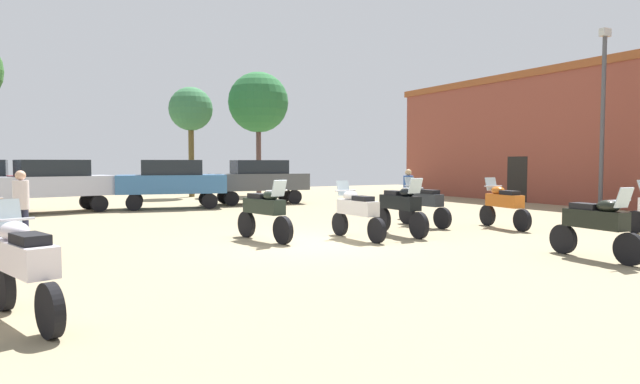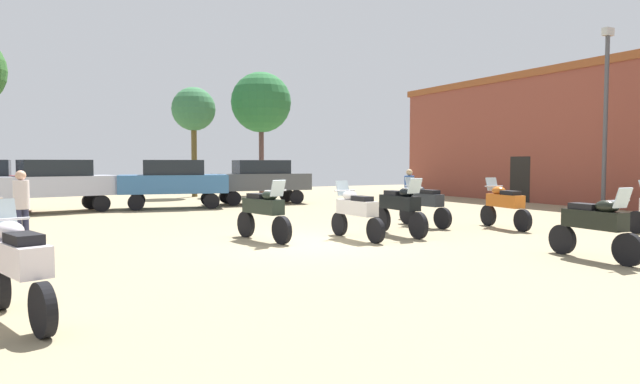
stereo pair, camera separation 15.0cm
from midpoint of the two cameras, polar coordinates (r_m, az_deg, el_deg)
ground_plane at (r=13.03m, az=-1.06°, el=-5.36°), size 44.00×52.00×0.02m
brick_building at (r=29.43m, az=26.25°, el=5.17°), size 6.12×20.40×6.27m
motorcycle_2 at (r=7.48m, az=-28.54°, el=-6.52°), size 0.85×2.16×1.45m
motorcycle_3 at (r=14.42m, az=8.64°, el=-1.55°), size 0.62×2.32×1.51m
motorcycle_4 at (r=11.98m, az=27.09°, el=-2.98°), size 0.62×2.10×1.45m
motorcycle_6 at (r=13.35m, az=-5.59°, el=-1.95°), size 0.73×2.21×1.50m
motorcycle_8 at (r=13.59m, az=4.09°, el=-1.96°), size 0.62×2.19×1.44m
motorcycle_9 at (r=16.52m, az=11.04°, el=-1.08°), size 0.62×2.12×1.46m
motorcycle_10 at (r=16.60m, az=18.92°, el=-1.17°), size 0.65×2.12×1.46m
car_1 at (r=23.33m, az=-14.85°, el=1.21°), size 4.57×2.61×2.00m
car_2 at (r=25.16m, az=-5.99°, el=1.43°), size 4.46×2.24×2.00m
car_4 at (r=22.92m, az=-25.74°, el=0.97°), size 4.55×2.53×2.00m
person_1 at (r=14.25m, az=-28.44°, el=-0.89°), size 0.47×0.47×1.73m
person_2 at (r=19.10m, az=9.52°, el=0.27°), size 0.48×0.48×1.67m
tree_3 at (r=30.99m, az=-12.92°, el=8.30°), size 2.37×2.37×6.00m
tree_5 at (r=32.26m, az=-6.03°, el=9.24°), size 3.48×3.48×7.12m
lamp_post at (r=23.91m, az=27.82°, el=7.57°), size 0.44×0.24×7.02m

